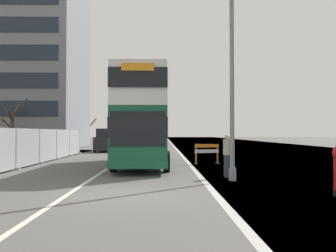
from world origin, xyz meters
The scene contains 11 objects.
ground centered at (0.60, 0.12, -0.05)m, with size 140.00×280.00×0.10m.
double_decker_bus centered at (0.03, 9.32, 2.67)m, with size 2.88×10.36×5.03m.
lamppost_foreground centered at (3.85, 3.08, 4.11)m, with size 0.29×0.70×8.70m.
roadworks_barrier centered at (3.76, 10.20, 0.75)m, with size 1.54×0.74×1.20m.
construction_site_fence centered at (-6.32, 12.33, 1.03)m, with size 0.44×17.20×2.16m.
car_oncoming_near centered at (-4.39, 24.24, 1.06)m, with size 2.08×4.51×2.28m.
car_receding_mid centered at (-4.17, 32.57, 1.01)m, with size 2.02×3.92×2.15m.
bare_tree_far_verge_near centered at (-15.02, 27.25, 2.57)m, with size 3.08×2.27×5.66m.
bare_tree_far_verge_mid centered at (-14.42, 38.10, 1.94)m, with size 3.08×2.30×3.78m.
bare_tree_far_verge_far centered at (-11.65, 49.81, 2.08)m, with size 2.86×2.64×4.41m.
pedestrian_at_kerb centered at (3.85, 4.11, 0.92)m, with size 0.34×0.34×1.82m.
Camera 1 is at (1.11, -10.62, 1.88)m, focal length 37.46 mm.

